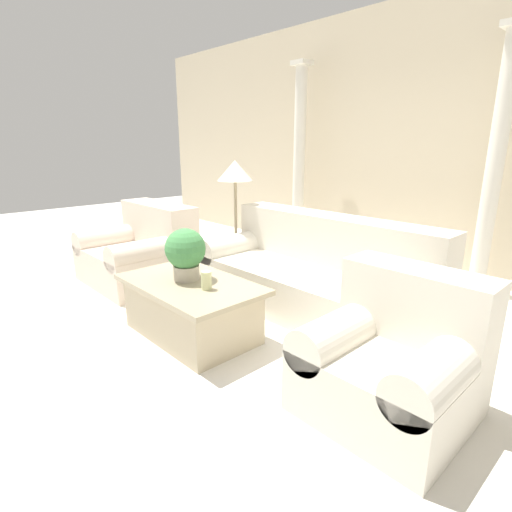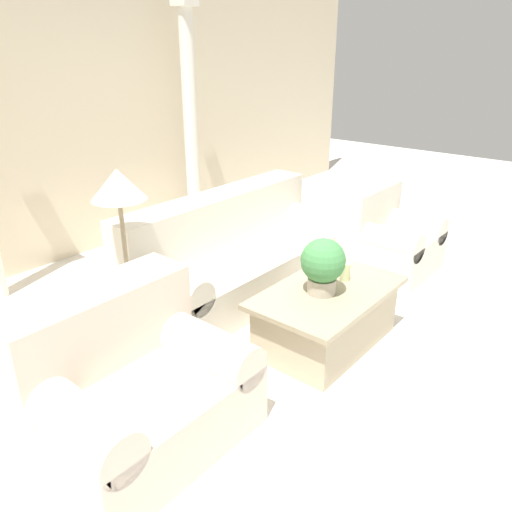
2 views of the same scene
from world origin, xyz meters
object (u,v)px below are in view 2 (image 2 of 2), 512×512
at_px(loveseat, 130,382).
at_px(floor_lamp, 119,194).
at_px(coffee_table, 327,316).
at_px(potted_plant, 323,264).
at_px(armchair, 386,237).
at_px(sofa_long, 237,253).

bearing_deg(loveseat, floor_lamp, 52.59).
distance_m(coffee_table, potted_plant, 0.47).
bearing_deg(loveseat, potted_plant, -13.67).
bearing_deg(armchair, loveseat, 178.86).
xyz_separation_m(potted_plant, armchair, (1.71, 0.30, -0.36)).
bearing_deg(armchair, coffee_table, -169.02).
bearing_deg(armchair, potted_plant, -170.02).
bearing_deg(coffee_table, potted_plant, 167.26).
bearing_deg(potted_plant, armchair, 9.98).
xyz_separation_m(sofa_long, loveseat, (-1.90, -0.85, 0.01)).
bearing_deg(coffee_table, loveseat, 166.38).
relative_size(sofa_long, loveseat, 2.00).
relative_size(sofa_long, potted_plant, 5.44).
distance_m(coffee_table, floor_lamp, 1.82).
height_order(sofa_long, loveseat, same).
relative_size(sofa_long, coffee_table, 1.91).
height_order(sofa_long, floor_lamp, floor_lamp).
xyz_separation_m(floor_lamp, armchair, (2.53, -0.94, -0.85)).
xyz_separation_m(loveseat, potted_plant, (1.50, -0.36, 0.35)).
height_order(sofa_long, potted_plant, potted_plant).
relative_size(floor_lamp, armchair, 1.55).
xyz_separation_m(sofa_long, armchair, (1.30, -0.91, 0.00)).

